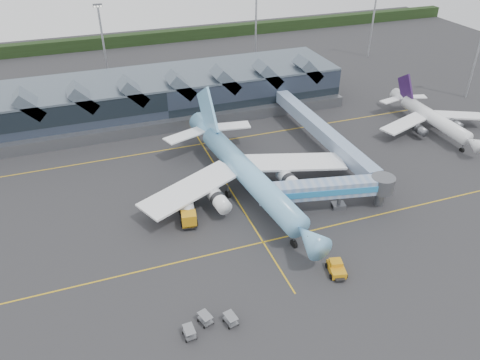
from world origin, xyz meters
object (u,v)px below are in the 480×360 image
object	(u,v)px
regional_jet	(431,117)
pushback_tug	(336,268)
main_airliner	(245,171)
fuel_truck	(187,206)
jet_bridge	(335,189)

from	to	relation	value
regional_jet	pushback_tug	distance (m)	56.61
main_airliner	fuel_truck	world-z (taller)	main_airliner
regional_jet	pushback_tug	world-z (taller)	regional_jet
jet_bridge	fuel_truck	xyz separation A→B (m)	(-24.82, 6.90, -2.24)
jet_bridge	pushback_tug	xyz separation A→B (m)	(-7.69, -14.62, -3.29)
main_airliner	fuel_truck	distance (m)	12.69
main_airliner	regional_jet	size ratio (longest dim) A/B	1.58
regional_jet	jet_bridge	world-z (taller)	regional_jet
fuel_truck	pushback_tug	size ratio (longest dim) A/B	2.29
fuel_truck	jet_bridge	bearing A→B (deg)	-6.30
main_airliner	jet_bridge	size ratio (longest dim) A/B	1.97
fuel_truck	pushback_tug	xyz separation A→B (m)	(17.13, -21.52, -1.05)
regional_jet	jet_bridge	xyz separation A→B (m)	(-36.89, -20.20, 0.80)
fuel_truck	main_airliner	bearing A→B (deg)	25.13
main_airliner	fuel_truck	bearing A→B (deg)	-170.21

